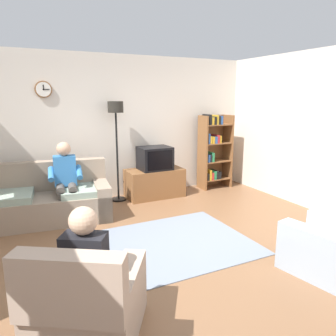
{
  "coord_description": "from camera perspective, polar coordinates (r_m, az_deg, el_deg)",
  "views": [
    {
      "loc": [
        -1.82,
        -3.36,
        1.93
      ],
      "look_at": [
        0.31,
        0.96,
        0.87
      ],
      "focal_mm": 34.59,
      "sensor_mm": 36.0,
      "label": 1
    }
  ],
  "objects": [
    {
      "name": "couch",
      "position": [
        5.49,
        -20.41,
        -5.46
      ],
      "size": [
        2.0,
        1.12,
        0.9
      ],
      "color": "gray",
      "rests_on": "ground_plane"
    },
    {
      "name": "floor_lamp",
      "position": [
        6.0,
        -9.14,
        7.72
      ],
      "size": [
        0.28,
        0.28,
        1.85
      ],
      "color": "black",
      "rests_on": "ground_plane"
    },
    {
      "name": "person_in_left_armchair",
      "position": [
        2.81,
        -13.65,
        -16.06
      ],
      "size": [
        0.61,
        0.64,
        1.12
      ],
      "color": "black",
      "rests_on": "ground_plane"
    },
    {
      "name": "person_on_couch",
      "position": [
        5.32,
        -17.6,
        -1.52
      ],
      "size": [
        0.55,
        0.57,
        1.24
      ],
      "color": "#3372B2",
      "rests_on": "ground_plane"
    },
    {
      "name": "bookshelf",
      "position": [
        6.96,
        7.94,
        3.18
      ],
      "size": [
        0.68,
        0.36,
        1.58
      ],
      "color": "brown",
      "rests_on": "ground_plane"
    },
    {
      "name": "armchair_near_bookshelf",
      "position": [
        4.11,
        27.24,
        -12.55
      ],
      "size": [
        0.94,
        1.01,
        0.9
      ],
      "color": "#9EADBC",
      "rests_on": "ground_plane"
    },
    {
      "name": "tv",
      "position": [
        6.22,
        -2.33,
        1.73
      ],
      "size": [
        0.6,
        0.49,
        0.44
      ],
      "color": "black",
      "rests_on": "tv_stand"
    },
    {
      "name": "ground_plane",
      "position": [
        4.28,
        1.99,
        -14.36
      ],
      "size": [
        12.0,
        12.0,
        0.0
      ],
      "primitive_type": "plane",
      "color": "brown"
    },
    {
      "name": "tv_stand",
      "position": [
        6.35,
        -2.38,
        -2.63
      ],
      "size": [
        1.1,
        0.56,
        0.55
      ],
      "color": "brown",
      "rests_on": "ground_plane"
    },
    {
      "name": "armchair_near_window",
      "position": [
        2.91,
        -13.93,
        -22.35
      ],
      "size": [
        1.14,
        1.17,
        0.9
      ],
      "color": "tan",
      "rests_on": "ground_plane"
    },
    {
      "name": "back_wall_assembly",
      "position": [
        6.31,
        -9.49,
        7.04
      ],
      "size": [
        6.2,
        0.17,
        2.7
      ],
      "color": "silver",
      "rests_on": "ground_plane"
    },
    {
      "name": "area_rug",
      "position": [
        4.43,
        -0.15,
        -13.31
      ],
      "size": [
        2.2,
        1.7,
        0.01
      ],
      "primitive_type": "cube",
      "color": "slate",
      "rests_on": "ground_plane"
    }
  ]
}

